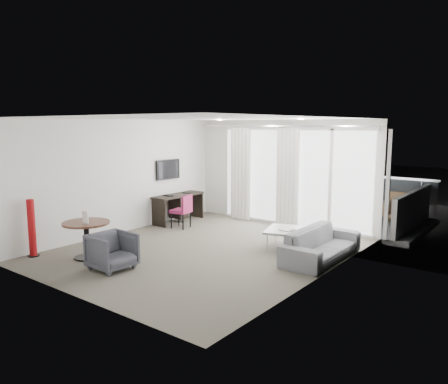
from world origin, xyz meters
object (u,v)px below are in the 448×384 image
Objects in this scene: desk at (178,208)px; red_lamp at (32,228)px; round_table at (87,240)px; sofa at (322,244)px; coffee_table at (289,239)px; tub_armchair at (112,251)px; rattan_chair_b at (397,209)px; desk_chair at (181,211)px; rattan_chair_a at (347,201)px.

red_lamp is (-0.11, -3.89, 0.19)m from desk.
round_table is 4.38m from sofa.
coffee_table is 0.88m from sofa.
tub_armchair reaches higher than sofa.
round_table is 1.10× the size of rattan_chair_b.
coffee_table is (3.49, -0.47, -0.16)m from desk.
rattan_chair_a is (2.72, 3.59, 0.03)m from desk_chair.
tub_armchair is at bearing 136.08° from sofa.
rattan_chair_a reaches higher than rattan_chair_b.
desk_chair reaches higher than sofa.
rattan_chair_a is at bearing 42.56° from desk_chair.
desk is 1.74× the size of round_table.
red_lamp reaches higher than coffee_table.
round_table is (0.28, -2.86, -0.06)m from desk_chair.
round_table is at bearing 31.02° from red_lamp.
desk_chair is 3.47m from red_lamp.
desk_chair is at bearing 79.30° from red_lamp.
coffee_table is 1.00× the size of rattan_chair_a.
desk reaches higher than round_table.
round_table is 6.90m from rattan_chair_a.
tub_armchair is 6.75m from rattan_chair_a.
coffee_table is 1.11× the size of rattan_chair_b.
tub_armchair is (0.89, -0.12, -0.03)m from round_table.
rattan_chair_a is (1.55, 6.57, 0.12)m from tub_armchair.
desk is at bearing 88.32° from red_lamp.
desk_chair reaches higher than tub_armchair.
rattan_chair_a reaches higher than round_table.
desk is at bearing 127.54° from desk_chair.
coffee_table is 3.75m from rattan_chair_b.
round_table reaches higher than tub_armchair.
rattan_chair_b is at bearing 56.27° from red_lamp.
desk is 3.90m from red_lamp.
desk reaches higher than coffee_table.
desk_chair is 0.92× the size of coffee_table.
rattan_chair_b is (4.56, 3.12, 0.04)m from desk.
round_table is (0.81, -3.34, -0.01)m from desk.
desk_chair is at bearing 86.19° from sofa.
sofa is 3.99m from rattan_chair_a.
desk is at bearing 80.38° from sofa.
round_table is at bearing -123.52° from rattan_chair_b.
coffee_table is at bearing -7.61° from desk.
desk is 4.39m from sofa.
tub_armchair is 3.78m from sofa.
tub_armchair is 0.80× the size of coffee_table.
sofa is at bearing -17.75° from coffee_table.
rattan_chair_b is at bearing -21.75° from tub_armchair.
desk_chair is 3.20m from tub_armchair.
desk_chair is 2.87m from round_table.
round_table reaches higher than coffee_table.
sofa is at bearing 35.43° from red_lamp.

